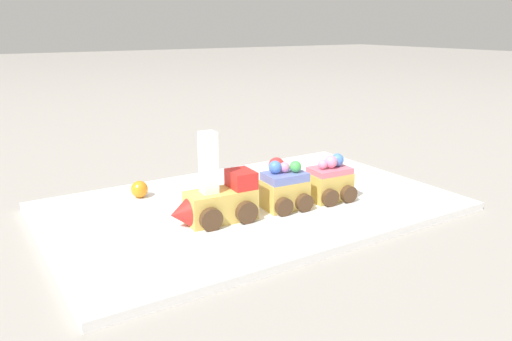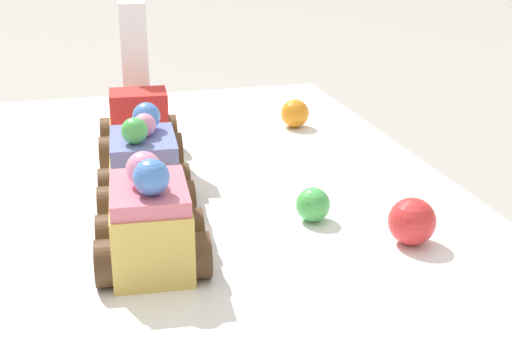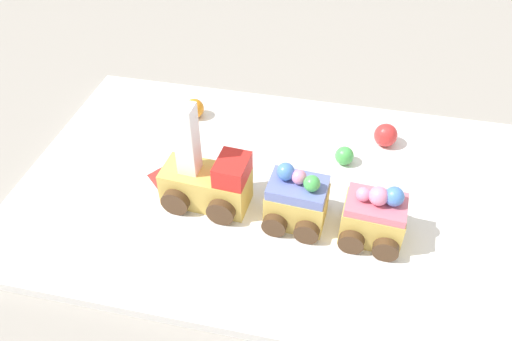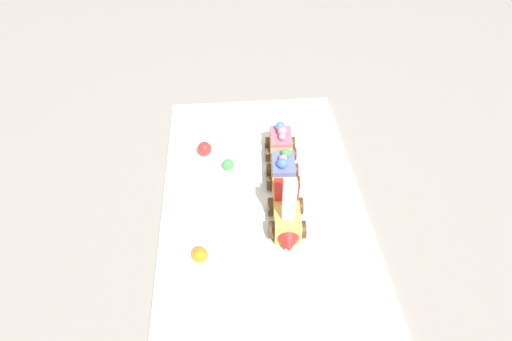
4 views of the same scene
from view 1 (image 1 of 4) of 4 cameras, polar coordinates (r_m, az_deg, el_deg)
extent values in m
plane|color=gray|center=(0.79, -0.47, -4.53)|extent=(10.00, 10.00, 0.00)
cube|color=white|center=(0.79, -0.47, -4.12)|extent=(0.62, 0.39, 0.01)
cube|color=#E0BC56|center=(0.71, -4.04, -4.00)|extent=(0.10, 0.05, 0.04)
cube|color=red|center=(0.71, -1.71, -0.97)|extent=(0.04, 0.05, 0.02)
cone|color=red|center=(0.69, -8.67, -4.92)|extent=(0.03, 0.04, 0.04)
cube|color=white|center=(0.69, -5.39, -1.67)|extent=(0.02, 0.02, 0.02)
cube|color=white|center=(0.69, -5.43, 0.04)|extent=(0.02, 0.02, 0.02)
cube|color=white|center=(0.68, -5.48, 1.77)|extent=(0.02, 0.02, 0.02)
cube|color=white|center=(0.68, -5.53, 3.54)|extent=(0.02, 0.02, 0.02)
cylinder|color=#4C331E|center=(0.73, -6.88, -4.12)|extent=(0.03, 0.01, 0.03)
cylinder|color=#4C331E|center=(0.68, -5.14, -5.58)|extent=(0.03, 0.01, 0.03)
cylinder|color=#4C331E|center=(0.75, -3.01, -3.46)|extent=(0.03, 0.01, 0.03)
cylinder|color=#4C331E|center=(0.70, -1.06, -4.82)|extent=(0.03, 0.01, 0.03)
cube|color=#E0BC56|center=(0.76, 3.28, -2.72)|extent=(0.07, 0.05, 0.04)
cube|color=#6B7AC6|center=(0.75, 3.32, -0.71)|extent=(0.06, 0.05, 0.01)
sphere|color=#4CBC56|center=(0.75, 4.53, 0.45)|extent=(0.02, 0.02, 0.02)
sphere|color=pink|center=(0.75, 3.27, 0.37)|extent=(0.02, 0.02, 0.02)
sphere|color=#4C84E0|center=(0.74, 2.19, 0.39)|extent=(0.02, 0.02, 0.02)
cylinder|color=#4C331E|center=(0.77, 1.08, -2.90)|extent=(0.03, 0.01, 0.03)
cylinder|color=#4C331E|center=(0.73, 3.22, -4.16)|extent=(0.03, 0.01, 0.03)
cylinder|color=#4C331E|center=(0.79, 3.32, -2.50)|extent=(0.03, 0.01, 0.03)
cylinder|color=#4C331E|center=(0.75, 5.55, -3.70)|extent=(0.03, 0.01, 0.03)
cube|color=#E0BC56|center=(0.80, 8.36, -1.78)|extent=(0.07, 0.05, 0.04)
cube|color=#E57084|center=(0.80, 8.43, 0.01)|extent=(0.06, 0.05, 0.01)
sphere|color=#4C84E0|center=(0.80, 9.28, 1.20)|extent=(0.02, 0.02, 0.02)
sphere|color=pink|center=(0.79, 8.57, 1.00)|extent=(0.02, 0.02, 0.02)
sphere|color=pink|center=(0.78, 7.63, 0.69)|extent=(0.02, 0.02, 0.02)
cylinder|color=#4C331E|center=(0.82, 6.18, -1.97)|extent=(0.03, 0.01, 0.03)
cylinder|color=#4C331E|center=(0.77, 8.49, -3.10)|extent=(0.03, 0.01, 0.03)
cylinder|color=#4C331E|center=(0.84, 8.18, -1.60)|extent=(0.03, 0.01, 0.03)
cylinder|color=#4C331E|center=(0.80, 10.55, -2.68)|extent=(0.03, 0.01, 0.03)
sphere|color=red|center=(0.93, 2.35, 0.58)|extent=(0.03, 0.03, 0.03)
sphere|color=#4CBC56|center=(0.87, 1.52, -0.85)|extent=(0.02, 0.02, 0.02)
sphere|color=orange|center=(0.83, -13.18, -2.09)|extent=(0.03, 0.03, 0.03)
camera|label=2|loc=(1.04, 26.84, 10.95)|focal=50.00mm
camera|label=3|loc=(0.52, 38.23, 30.02)|focal=35.00mm
camera|label=4|loc=(0.77, -50.13, 36.71)|focal=28.00mm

